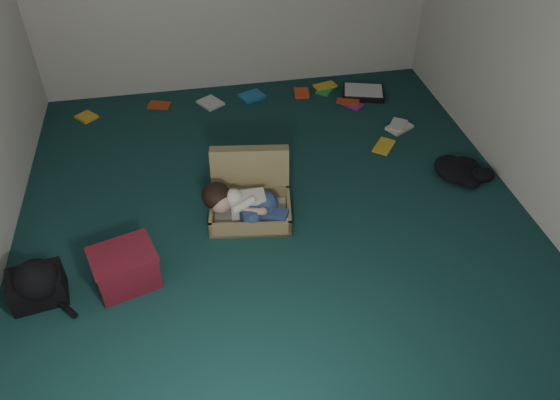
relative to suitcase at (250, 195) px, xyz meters
name	(u,v)px	position (x,y,z in m)	size (l,w,h in m)	color
floor	(276,222)	(0.17, -0.20, -0.14)	(4.50, 4.50, 0.00)	#133735
wall_front	(402,391)	(0.17, -2.45, 1.16)	(4.50, 4.50, 0.00)	silver
suitcase	(250,195)	(0.00, 0.00, 0.00)	(0.71, 0.70, 0.46)	#938251
person	(244,204)	(-0.07, -0.15, 0.04)	(0.66, 0.40, 0.28)	white
maroon_bin	(125,268)	(-0.95, -0.62, 0.01)	(0.50, 0.44, 0.29)	maroon
backpack	(37,286)	(-1.53, -0.66, -0.01)	(0.43, 0.35, 0.26)	black
clothing_pile	(463,168)	(1.87, 0.10, -0.07)	(0.41, 0.34, 0.13)	black
paper_tray	(363,92)	(1.44, 1.58, -0.11)	(0.51, 0.43, 0.06)	black
book_scatter	(283,107)	(0.55, 1.48, -0.13)	(3.20, 1.38, 0.02)	gold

